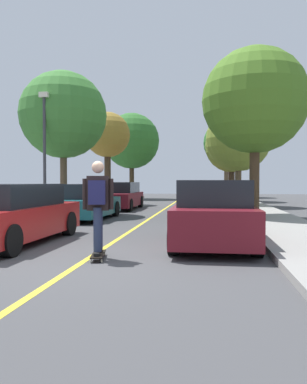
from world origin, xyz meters
name	(u,v)px	position (x,y,z in m)	size (l,w,h in m)	color
ground	(87,259)	(0.00, 0.00, 0.00)	(80.00, 80.00, 0.00)	#424244
center_line	(129,232)	(0.00, 4.00, 0.00)	(0.12, 39.20, 0.01)	gold
parked_car_left_nearest	(9,214)	(-2.38, 1.52, 0.69)	(2.01, 4.52, 1.41)	maroon
parked_car_left_near	(86,202)	(-2.38, 7.43, 0.67)	(1.86, 4.21, 1.37)	#196066
parked_car_left_far	(119,196)	(-2.38, 13.17, 0.70)	(2.03, 4.65, 1.43)	maroon
parked_car_right_nearest	(213,214)	(2.38, 2.00, 0.71)	(1.84, 4.20, 1.49)	maroon
parked_car_right_near	(211,202)	(2.38, 8.44, 0.67)	(1.92, 4.57, 1.33)	black
parked_car_right_far	(209,197)	(2.38, 14.20, 0.64)	(2.07, 4.25, 1.31)	#38383D
parked_car_right_farthest	(209,193)	(2.38, 20.14, 0.67)	(2.08, 4.56, 1.35)	maroon
street_tree_left_nearest	(63,115)	(-4.07, 9.49, 4.40)	(3.83, 3.83, 6.19)	brown
street_tree_left_near	(107,136)	(-4.07, 17.22, 4.41)	(2.89, 2.89, 5.77)	#3D2D1E
street_tree_left_far	(132,141)	(-4.07, 25.33, 4.90)	(4.69, 4.69, 7.12)	#3D2D1E
street_tree_right_nearest	(255,101)	(4.07, 8.51, 4.59)	(4.10, 4.10, 6.52)	#4C3823
street_tree_right_near	(238,139)	(4.07, 16.32, 3.96)	(3.81, 3.81, 5.74)	brown
street_tree_right_far	(232,146)	(4.07, 22.36, 4.11)	(3.95, 3.95, 5.96)	#3D2D1E
street_tree_right_farthest	(226,143)	(4.07, 30.14, 5.11)	(4.32, 4.32, 7.16)	brown
streetlamp	(44,144)	(-4.13, 7.59, 2.95)	(0.36, 0.24, 4.83)	#38383D
skateboard	(98,254)	(0.20, 0.04, 0.09)	(0.36, 0.87, 0.10)	black
skateboarder	(98,201)	(0.20, 0.01, 1.09)	(0.59, 0.71, 1.74)	black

